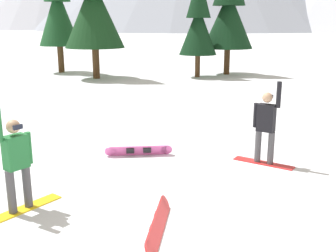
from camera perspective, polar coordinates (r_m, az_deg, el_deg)
The scene contains 8 objects.
snowboarder_foreground at distance 7.61m, azimuth -20.46°, elevation -4.82°, with size 0.97×1.53×1.96m.
snowboarder_midground at distance 9.80m, azimuth 13.55°, elevation 0.08°, with size 1.45×0.82×2.00m.
loose_snowboard_near_left at distance 6.74m, azimuth -1.40°, elevation -13.59°, with size 0.25×1.89×0.28m.
loose_snowboard_near_right at distance 10.33m, azimuth -4.14°, elevation -3.45°, with size 1.69×0.61×0.27m.
pine_tree_tall at distance 26.47m, azimuth 8.51°, elevation 15.98°, with size 3.13×3.13×7.48m.
pine_tree_leaning at distance 24.63m, azimuth -10.44°, elevation 16.95°, with size 3.46×3.46×8.20m.
pine_tree_slender at distance 24.93m, azimuth 4.28°, elevation 14.53°, with size 2.26×2.26×6.16m.
pine_tree_broad at distance 28.17m, azimuth -15.26°, elevation 16.08°, with size 2.60×2.60×7.98m.
Camera 1 is at (0.10, -5.22, 3.31)m, focal length 43.46 mm.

